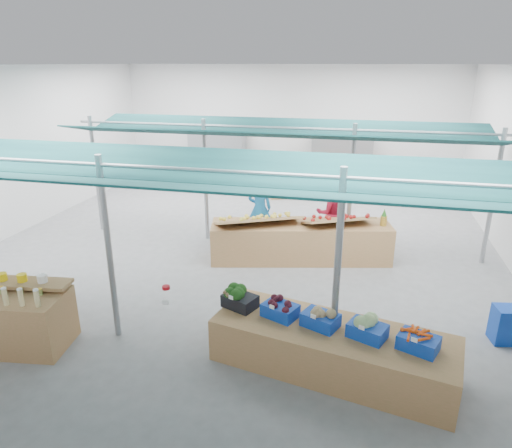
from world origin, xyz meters
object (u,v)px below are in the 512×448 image
object	(u,v)px
veg_counter	(332,349)
fruit_counter	(300,242)
crate_stack	(509,325)
vendor_right	(332,213)
bottle_shelf	(4,317)
vendor_left	(260,208)

from	to	relation	value
veg_counter	fruit_counter	bearing A→B (deg)	116.25
veg_counter	crate_stack	xyz separation A→B (m)	(2.70, 1.36, -0.03)
veg_counter	crate_stack	distance (m)	3.03
veg_counter	vendor_right	world-z (taller)	vendor_right
bottle_shelf	vendor_right	world-z (taller)	vendor_right
crate_stack	vendor_right	bearing A→B (deg)	131.07
vendor_right	veg_counter	bearing A→B (deg)	81.52
fruit_counter	vendor_left	distance (m)	1.67
bottle_shelf	vendor_right	size ratio (longest dim) A/B	1.32
veg_counter	vendor_left	xyz separation A→B (m)	(-2.21, 4.93, 0.46)
crate_stack	veg_counter	bearing A→B (deg)	-153.29
vendor_left	vendor_right	world-z (taller)	same
veg_counter	fruit_counter	xyz separation A→B (m)	(-1.01, 3.83, 0.09)
fruit_counter	crate_stack	xyz separation A→B (m)	(3.71, -2.47, -0.12)
bottle_shelf	fruit_counter	xyz separation A→B (m)	(4.06, 4.37, -0.05)
bottle_shelf	fruit_counter	size ratio (longest dim) A/B	0.53
bottle_shelf	crate_stack	distance (m)	8.00
fruit_counter	vendor_right	size ratio (longest dim) A/B	2.50
bottle_shelf	fruit_counter	world-z (taller)	bottle_shelf
veg_counter	fruit_counter	size ratio (longest dim) A/B	0.86
veg_counter	fruit_counter	world-z (taller)	fruit_counter
fruit_counter	veg_counter	bearing A→B (deg)	-88.46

